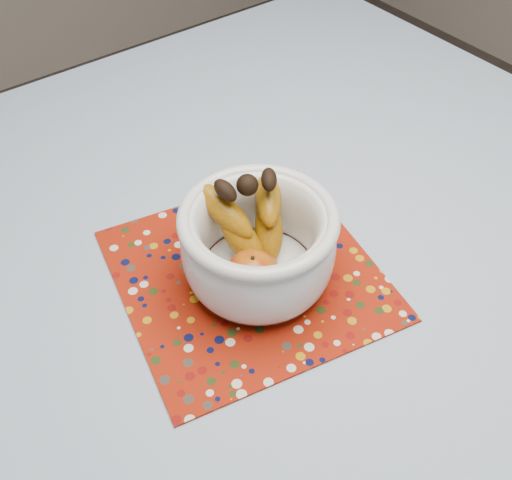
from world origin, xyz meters
The scene contains 4 objects.
table centered at (0.00, 0.00, 0.67)m, with size 1.20×1.20×0.75m.
tablecloth centered at (0.00, 0.00, 0.76)m, with size 1.32×1.32×0.01m, color #6380A6.
placemat centered at (-0.11, -0.02, 0.76)m, with size 0.35×0.35×0.00m, color maroon.
fruit_bowl centered at (-0.10, -0.03, 0.84)m, with size 0.23×0.22×0.16m.
Camera 1 is at (-0.44, -0.48, 1.42)m, focal length 42.00 mm.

